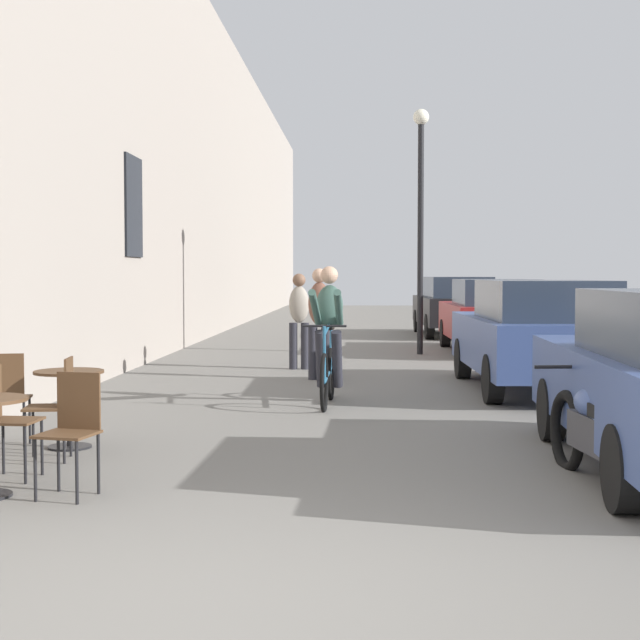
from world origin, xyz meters
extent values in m
plane|color=slate|center=(0.00, 0.00, 0.00)|extent=(88.00, 88.00, 0.00)
cube|color=gray|center=(-3.45, 14.00, 4.27)|extent=(0.50, 68.00, 8.54)
cube|color=black|center=(-3.18, 11.30, 2.75)|extent=(0.04, 1.10, 1.70)
cylinder|color=black|center=(-1.88, 2.94, 0.23)|extent=(0.02, 0.02, 0.45)
cylinder|color=black|center=(-1.90, 2.62, 0.23)|extent=(0.02, 0.02, 0.45)
cylinder|color=black|center=(-2.21, 2.96, 0.23)|extent=(0.02, 0.02, 0.45)
cube|color=#4C331E|center=(-2.05, 2.79, 0.46)|extent=(0.40, 0.40, 0.02)
cylinder|color=black|center=(-1.31, 2.01, 0.23)|extent=(0.02, 0.02, 0.45)
cylinder|color=black|center=(-1.63, 2.07, 0.23)|extent=(0.02, 0.02, 0.45)
cylinder|color=black|center=(-1.25, 2.32, 0.23)|extent=(0.02, 0.02, 0.45)
cylinder|color=black|center=(-1.57, 2.39, 0.23)|extent=(0.02, 0.02, 0.45)
cube|color=#4C331E|center=(-1.44, 2.20, 0.46)|extent=(0.45, 0.45, 0.02)
cube|color=#4C331E|center=(-1.40, 2.37, 0.68)|extent=(0.34, 0.09, 0.42)
cylinder|color=black|center=(-2.03, 4.11, 0.01)|extent=(0.40, 0.40, 0.02)
cylinder|color=black|center=(-2.03, 4.11, 0.36)|extent=(0.05, 0.05, 0.67)
cylinder|color=#4C331E|center=(-2.03, 4.11, 0.71)|extent=(0.64, 0.64, 0.02)
cylinder|color=black|center=(-2.17, 3.34, 0.23)|extent=(0.02, 0.02, 0.45)
cylinder|color=black|center=(-2.21, 3.66, 0.23)|extent=(0.02, 0.02, 0.45)
cylinder|color=black|center=(-1.85, 3.38, 0.23)|extent=(0.02, 0.02, 0.45)
cylinder|color=black|center=(-1.89, 3.70, 0.23)|extent=(0.02, 0.02, 0.45)
cube|color=#4C331E|center=(-2.03, 3.52, 0.46)|extent=(0.43, 0.43, 0.02)
cube|color=#4C331E|center=(-1.85, 3.55, 0.68)|extent=(0.07, 0.34, 0.42)
cylinder|color=black|center=(-2.47, 4.29, 0.23)|extent=(0.02, 0.02, 0.45)
cylinder|color=black|center=(-2.41, 3.98, 0.23)|extent=(0.02, 0.02, 0.45)
cube|color=#4C331E|center=(-2.60, 4.11, 0.46)|extent=(0.45, 0.45, 0.02)
cube|color=#4C331E|center=(-2.56, 3.93, 0.68)|extent=(0.34, 0.09, 0.42)
torus|color=black|center=(0.23, 6.56, 0.33)|extent=(0.08, 0.71, 0.71)
torus|color=black|center=(0.28, 7.60, 0.33)|extent=(0.08, 0.71, 0.71)
cylinder|color=#286084|center=(0.28, 7.51, 0.61)|extent=(0.05, 0.22, 0.58)
cylinder|color=#286084|center=(0.25, 7.01, 0.95)|extent=(0.07, 0.83, 0.14)
cylinder|color=#286084|center=(0.24, 6.58, 0.67)|extent=(0.04, 0.09, 0.67)
cylinder|color=#286084|center=(0.26, 7.10, 0.37)|extent=(0.08, 1.00, 0.12)
cylinder|color=black|center=(0.24, 6.61, 1.00)|extent=(0.52, 0.05, 0.03)
ellipsoid|color=black|center=(0.27, 7.42, 0.93)|extent=(0.12, 0.24, 0.06)
ellipsoid|color=#38564C|center=(0.27, 7.34, 1.21)|extent=(0.36, 0.36, 0.59)
sphere|color=tan|center=(0.27, 7.30, 1.60)|extent=(0.22, 0.22, 0.22)
cylinder|color=#26262D|center=(0.37, 7.26, 0.55)|extent=(0.15, 0.40, 0.75)
cylinder|color=#26262D|center=(0.17, 7.27, 0.55)|extent=(0.15, 0.40, 0.75)
cylinder|color=#38564C|center=(0.39, 6.95, 1.20)|extent=(0.11, 0.75, 0.48)
cylinder|color=#38564C|center=(0.11, 6.96, 1.20)|extent=(0.14, 0.75, 0.48)
cylinder|color=#26262D|center=(0.13, 9.82, 0.42)|extent=(0.14, 0.14, 0.83)
cylinder|color=#26262D|center=(-0.07, 9.83, 0.42)|extent=(0.14, 0.14, 0.83)
ellipsoid|color=brown|center=(0.03, 9.83, 1.16)|extent=(0.36, 0.26, 0.66)
sphere|color=tan|center=(0.03, 9.83, 1.59)|extent=(0.22, 0.22, 0.22)
cylinder|color=#26262D|center=(-0.49, 11.38, 0.39)|extent=(0.14, 0.14, 0.79)
cylinder|color=#26262D|center=(-0.29, 11.38, 0.39)|extent=(0.14, 0.14, 0.79)
ellipsoid|color=#9E9384|center=(-0.39, 11.38, 1.10)|extent=(0.34, 0.25, 0.62)
sphere|color=brown|center=(-0.39, 11.38, 1.51)|extent=(0.22, 0.22, 0.22)
cylinder|color=black|center=(1.85, 14.45, 2.30)|extent=(0.12, 0.12, 4.60)
sphere|color=silver|center=(1.85, 14.45, 4.74)|extent=(0.32, 0.32, 0.32)
cylinder|color=black|center=(2.51, 4.69, 0.30)|extent=(0.21, 0.61, 0.60)
cylinder|color=black|center=(2.44, 1.93, 0.30)|extent=(0.21, 0.61, 0.60)
cube|color=#384C84|center=(3.08, 8.68, 0.66)|extent=(1.88, 4.34, 0.70)
cube|color=#283342|center=(3.09, 8.17, 1.27)|extent=(1.55, 2.36, 0.52)
cylinder|color=black|center=(2.24, 10.08, 0.31)|extent=(0.22, 0.62, 0.62)
cylinder|color=black|center=(3.85, 10.12, 0.31)|extent=(0.22, 0.62, 0.62)
cylinder|color=black|center=(2.30, 7.24, 0.31)|extent=(0.22, 0.62, 0.62)
cylinder|color=black|center=(3.92, 7.28, 0.31)|extent=(0.22, 0.62, 0.62)
cube|color=maroon|center=(3.34, 15.01, 0.65)|extent=(1.81, 4.26, 0.69)
cube|color=#283342|center=(3.35, 14.50, 1.25)|extent=(1.50, 2.31, 0.51)
cylinder|color=black|center=(2.52, 16.40, 0.31)|extent=(0.20, 0.61, 0.61)
cylinder|color=black|center=(4.12, 16.42, 0.31)|extent=(0.20, 0.61, 0.61)
cylinder|color=black|center=(2.56, 13.60, 0.31)|extent=(0.20, 0.61, 0.61)
cylinder|color=black|center=(4.16, 13.62, 0.31)|extent=(0.20, 0.61, 0.61)
cube|color=black|center=(3.11, 20.27, 0.67)|extent=(1.97, 4.41, 0.71)
cube|color=#283342|center=(3.13, 19.75, 1.28)|extent=(1.60, 2.40, 0.53)
cylinder|color=black|center=(2.24, 21.67, 0.31)|extent=(0.23, 0.63, 0.63)
cylinder|color=black|center=(3.87, 21.74, 0.31)|extent=(0.23, 0.63, 0.63)
cylinder|color=black|center=(2.35, 18.81, 0.31)|extent=(0.23, 0.63, 0.63)
cylinder|color=black|center=(3.98, 18.87, 0.31)|extent=(0.23, 0.63, 0.63)
torus|color=black|center=(2.39, 3.45, 0.30)|extent=(0.17, 0.70, 0.69)
torus|color=black|center=(2.56, 2.01, 0.30)|extent=(0.18, 0.71, 0.70)
cube|color=#333338|center=(2.47, 2.73, 0.40)|extent=(0.33, 0.78, 0.28)
ellipsoid|color=#384C84|center=(2.46, 2.83, 0.62)|extent=(0.34, 0.55, 0.24)
cube|color=black|center=(2.51, 2.45, 0.60)|extent=(0.29, 0.47, 0.10)
cylinder|color=black|center=(2.40, 3.35, 0.85)|extent=(0.62, 0.10, 0.03)
camera|label=1|loc=(0.68, -4.37, 1.61)|focal=52.42mm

